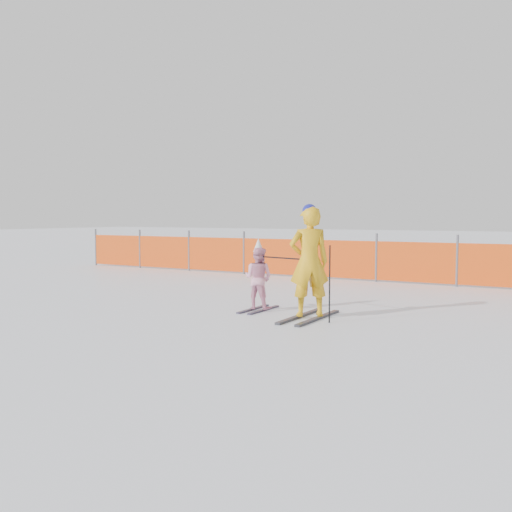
{
  "coord_description": "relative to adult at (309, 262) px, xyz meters",
  "views": [
    {
      "loc": [
        4.96,
        -8.04,
        1.69
      ],
      "look_at": [
        0.0,
        0.5,
        1.0
      ],
      "focal_mm": 40.0,
      "sensor_mm": 36.0,
      "label": 1
    }
  ],
  "objects": [
    {
      "name": "ground",
      "position": [
        -1.02,
        -0.49,
        -0.94
      ],
      "size": [
        120.0,
        120.0,
        0.0
      ],
      "primitive_type": "plane",
      "color": "white",
      "rests_on": "ground"
    },
    {
      "name": "adult",
      "position": [
        0.0,
        0.0,
        0.0
      ],
      "size": [
        0.79,
        1.6,
        1.89
      ],
      "color": "black",
      "rests_on": "ground"
    },
    {
      "name": "child",
      "position": [
        -1.12,
        0.28,
        -0.35
      ],
      "size": [
        0.55,
        1.05,
        1.3
      ],
      "color": "black",
      "rests_on": "ground"
    },
    {
      "name": "ski_poles",
      "position": [
        0.02,
        -0.06,
        -0.18
      ],
      "size": [
        1.47,
        0.47,
        1.24
      ],
      "color": "black",
      "rests_on": "ground"
    },
    {
      "name": "safety_fence",
      "position": [
        -3.29,
        5.68,
        -0.39
      ],
      "size": [
        15.0,
        0.06,
        1.25
      ],
      "color": "#595960",
      "rests_on": "ground"
    }
  ]
}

